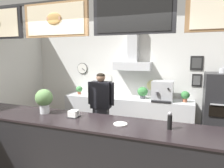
# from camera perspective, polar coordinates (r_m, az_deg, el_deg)

# --- Properties ---
(back_wall_assembly) EXTENTS (5.46, 2.33, 2.83)m
(back_wall_assembly) POSITION_cam_1_polar(r_m,az_deg,el_deg) (5.11, 4.59, 3.25)
(back_wall_assembly) COLOR gray
(back_wall_assembly) RESTS_ON ground_plane
(service_counter) EXTENTS (4.86, 0.75, 1.01)m
(service_counter) POSITION_cam_1_polar(r_m,az_deg,el_deg) (3.28, -7.50, -18.29)
(service_counter) COLOR black
(service_counter) RESTS_ON ground_plane
(back_prep_counter) EXTENTS (3.10, 0.58, 0.93)m
(back_prep_counter) POSITION_cam_1_polar(r_m,az_deg,el_deg) (5.09, 3.87, -8.97)
(back_prep_counter) COLOR silver
(back_prep_counter) RESTS_ON ground_plane
(pizza_oven) EXTENTS (0.61, 0.69, 1.71)m
(pizza_oven) POSITION_cam_1_polar(r_m,az_deg,el_deg) (4.61, 27.69, -7.27)
(pizza_oven) COLOR #232326
(pizza_oven) RESTS_ON ground_plane
(shop_worker) EXTENTS (0.55, 0.26, 1.59)m
(shop_worker) POSITION_cam_1_polar(r_m,az_deg,el_deg) (4.25, -3.07, -6.94)
(shop_worker) COLOR #232328
(shop_worker) RESTS_ON ground_plane
(espresso_machine) EXTENTS (0.46, 0.46, 0.44)m
(espresso_machine) POSITION_cam_1_polar(r_m,az_deg,el_deg) (4.74, 13.84, -1.89)
(espresso_machine) COLOR #B7BABF
(espresso_machine) RESTS_ON back_prep_counter
(potted_thyme) EXTENTS (0.24, 0.24, 0.28)m
(potted_thyme) POSITION_cam_1_polar(r_m,az_deg,el_deg) (4.87, 8.48, -2.22)
(potted_thyme) COLOR #4C4C51
(potted_thyme) RESTS_ON back_prep_counter
(potted_rosemary) EXTENTS (0.18, 0.18, 0.24)m
(potted_rosemary) POSITION_cam_1_polar(r_m,az_deg,el_deg) (5.16, -3.91, -1.77)
(potted_rosemary) COLOR #4C4C51
(potted_rosemary) RESTS_ON back_prep_counter
(potted_sage) EXTENTS (0.17, 0.17, 0.21)m
(potted_sage) POSITION_cam_1_polar(r_m,az_deg,el_deg) (5.42, -9.09, -1.52)
(potted_sage) COLOR #9E563D
(potted_sage) RESTS_ON back_prep_counter
(potted_basil) EXTENTS (0.19, 0.19, 0.24)m
(potted_basil) POSITION_cam_1_polar(r_m,az_deg,el_deg) (4.75, 19.62, -3.06)
(potted_basil) COLOR #9E563D
(potted_basil) RESTS_ON back_prep_counter
(pepper_grinder) EXTENTS (0.06, 0.06, 0.23)m
(pepper_grinder) POSITION_cam_1_polar(r_m,az_deg,el_deg) (2.77, 15.72, -9.74)
(pepper_grinder) COLOR black
(pepper_grinder) RESTS_ON service_counter
(napkin_holder) EXTENTS (0.16, 0.15, 0.12)m
(napkin_holder) POSITION_cam_1_polar(r_m,az_deg,el_deg) (3.24, -10.59, -8.17)
(napkin_holder) COLOR #262628
(napkin_holder) RESTS_ON service_counter
(basil_vase) EXTENTS (0.28, 0.28, 0.40)m
(basil_vase) POSITION_cam_1_polar(r_m,az_deg,el_deg) (3.51, -18.31, -4.14)
(basil_vase) COLOR silver
(basil_vase) RESTS_ON service_counter
(condiment_plate) EXTENTS (0.19, 0.19, 0.01)m
(condiment_plate) POSITION_cam_1_polar(r_m,az_deg,el_deg) (2.87, 2.34, -11.01)
(condiment_plate) COLOR white
(condiment_plate) RESTS_ON service_counter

